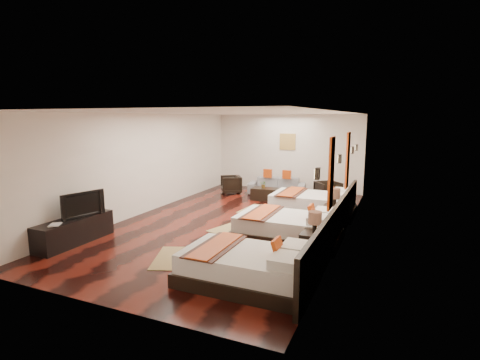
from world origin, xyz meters
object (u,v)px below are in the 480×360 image
at_px(sofa, 277,186).
at_px(coffee_table, 267,194).
at_px(armchair_left, 231,185).
at_px(bed_mid, 289,227).
at_px(nightstand_a, 314,243).
at_px(bed_far, 313,204).
at_px(tv, 81,204).
at_px(figurine, 97,204).
at_px(book, 50,225).
at_px(nightstand_b, 334,214).
at_px(bed_near, 249,267).
at_px(tv_console, 75,231).
at_px(armchair_right, 328,191).
at_px(table_plant, 264,184).

height_order(sofa, coffee_table, sofa).
bearing_deg(sofa, armchair_left, -171.72).
relative_size(bed_mid, nightstand_a, 2.40).
distance_m(bed_far, tv, 5.98).
distance_m(figurine, sofa, 6.46).
distance_m(tv, coffee_table, 5.95).
xyz_separation_m(nightstand_a, book, (-4.95, -1.71, 0.23)).
height_order(nightstand_b, coffee_table, nightstand_b).
height_order(bed_near, book, bed_near).
distance_m(bed_near, bed_far, 4.79).
xyz_separation_m(bed_far, sofa, (-1.77, 2.19, -0.01)).
xyz_separation_m(figurine, armchair_left, (0.88, 5.46, -0.40)).
bearing_deg(bed_mid, figurine, -162.52).
bearing_deg(armchair_left, book, -40.52).
bearing_deg(book, tv_console, 90.00).
bearing_deg(armchair_right, sofa, 127.31).
bearing_deg(bed_near, nightstand_a, 62.60).
distance_m(book, figurine, 1.28).
bearing_deg(tv_console, nightstand_a, 12.68).
bearing_deg(tv, figurine, 20.19).
relative_size(armchair_left, armchair_right, 0.98).
distance_m(nightstand_b, tv, 5.85).
distance_m(book, armchair_left, 6.80).
xyz_separation_m(tv_console, coffee_table, (2.43, 5.60, -0.08)).
relative_size(bed_far, book, 8.25).
relative_size(figurine, sofa, 0.17).
bearing_deg(nightstand_b, nightstand_a, -90.00).
xyz_separation_m(nightstand_b, armchair_right, (-0.66, 2.90, -0.02)).
relative_size(tv_console, book, 6.48).
xyz_separation_m(tv, armchair_right, (4.24, 6.07, -0.50)).
xyz_separation_m(tv, book, (-0.05, -0.77, -0.27)).
height_order(book, armchair_right, armchair_right).
bearing_deg(table_plant, bed_far, -30.77).
xyz_separation_m(bed_near, tv, (-4.15, 0.51, 0.54)).
bearing_deg(bed_near, bed_mid, 89.97).
xyz_separation_m(bed_mid, armchair_left, (-3.32, 4.14, 0.02)).
bearing_deg(bed_far, book, -129.73).
distance_m(bed_mid, sofa, 4.97).
relative_size(coffee_table, table_plant, 4.16).
distance_m(armchair_left, armchair_right, 3.41).
height_order(book, armchair_left, armchair_left).
xyz_separation_m(tv_console, armchair_left, (0.88, 6.14, 0.04)).
distance_m(nightstand_a, armchair_left, 6.47).
xyz_separation_m(bed_near, tv_console, (-4.20, 0.33, -0.01)).
relative_size(tv, coffee_table, 0.97).
xyz_separation_m(book, coffee_table, (2.43, 6.19, -0.36)).
bearing_deg(armchair_left, armchair_right, 58.64).
bearing_deg(sofa, tv_console, -119.87).
bearing_deg(book, table_plant, 69.44).
relative_size(nightstand_b, book, 3.56).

